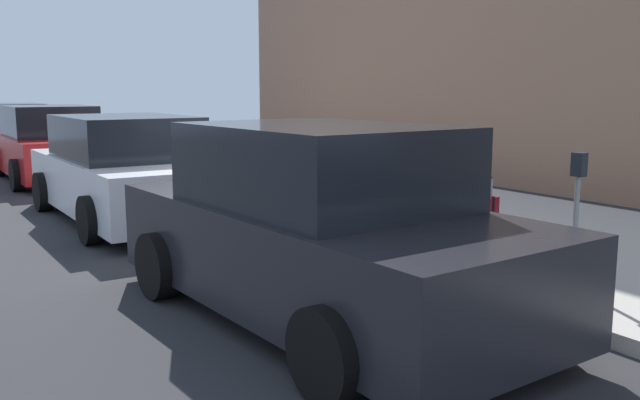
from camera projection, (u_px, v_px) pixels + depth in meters
name	position (u px, v px, depth m)	size (l,w,h in m)	color
ground_plane	(284.00, 234.00, 9.46)	(40.00, 40.00, 0.00)	#28282B
sidewalk_curb	(422.00, 212.00, 10.78)	(18.00, 5.00, 0.14)	#ADA89E
suitcase_maroon_0	(477.00, 231.00, 7.10)	(0.41, 0.19, 0.98)	maroon
suitcase_navy_1	(443.00, 227.00, 7.49)	(0.45, 0.20, 0.75)	navy
suitcase_teal_2	(416.00, 222.00, 7.88)	(0.37, 0.22, 0.73)	#0F606B
suitcase_olive_3	(396.00, 221.00, 8.27)	(0.35, 0.23, 0.75)	#59601E
suitcase_black_4	(377.00, 215.00, 8.63)	(0.38, 0.21, 0.81)	black
suitcase_silver_5	(351.00, 202.00, 8.91)	(0.36, 0.23, 1.00)	#9EA0A8
suitcase_red_6	(336.00, 203.00, 9.36)	(0.46, 0.22, 0.91)	red
fire_hydrant	(300.00, 188.00, 10.02)	(0.39, 0.21, 0.77)	#99999E
bollard_post	(272.00, 184.00, 10.42)	(0.11, 0.11, 0.82)	#333338
parking_meter	(577.00, 200.00, 6.33)	(0.12, 0.09, 1.27)	slate
parked_car_charcoal_0	(320.00, 230.00, 5.90)	(4.48, 2.24, 1.69)	black
parked_car_white_1	(126.00, 171.00, 10.43)	(4.72, 2.10, 1.58)	silver
parked_car_red_2	(50.00, 146.00, 14.90)	(4.42, 2.05, 1.63)	#AD1619
parked_car_navy_3	(11.00, 134.00, 19.15)	(4.61, 2.09, 1.58)	#141E4C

